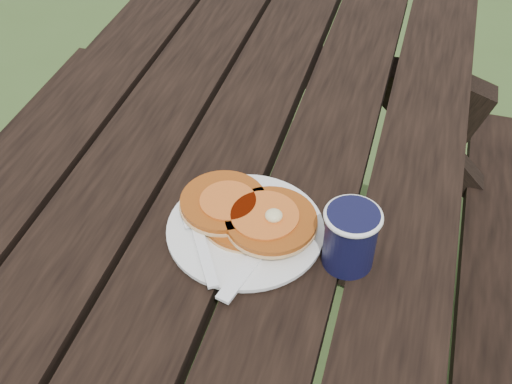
# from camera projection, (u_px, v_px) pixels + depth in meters

# --- Properties ---
(plate) EXTENTS (0.26, 0.26, 0.01)m
(plate) POSITION_uv_depth(u_px,v_px,m) (246.00, 230.00, 0.91)
(plate) COLOR white
(plate) RESTS_ON picnic_table
(pancake_stack) EXTENTS (0.20, 0.14, 0.04)m
(pancake_stack) POSITION_uv_depth(u_px,v_px,m) (248.00, 214.00, 0.91)
(pancake_stack) COLOR #AD4E13
(pancake_stack) RESTS_ON plate
(knife) EXTENTS (0.06, 0.18, 0.00)m
(knife) POSITION_uv_depth(u_px,v_px,m) (257.00, 254.00, 0.87)
(knife) COLOR white
(knife) RESTS_ON plate
(fork) EXTENTS (0.11, 0.15, 0.01)m
(fork) POSITION_uv_depth(u_px,v_px,m) (205.00, 256.00, 0.86)
(fork) COLOR white
(fork) RESTS_ON plate
(coffee_cup) EXTENTS (0.08, 0.08, 0.09)m
(coffee_cup) POSITION_uv_depth(u_px,v_px,m) (351.00, 235.00, 0.84)
(coffee_cup) COLOR black
(coffee_cup) RESTS_ON picnic_table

